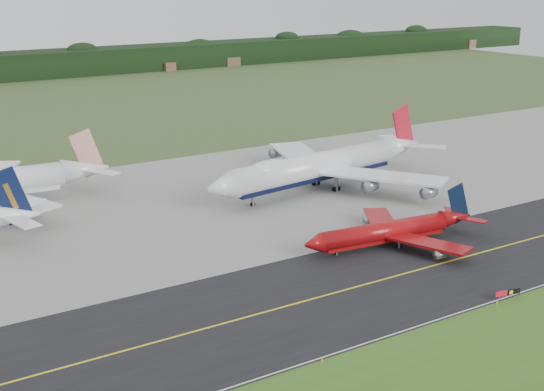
{
  "coord_description": "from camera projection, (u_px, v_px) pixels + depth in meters",
  "views": [
    {
      "loc": [
        -79.78,
        -89.54,
        47.47
      ],
      "look_at": [
        -7.97,
        22.0,
        8.48
      ],
      "focal_mm": 50.0,
      "sensor_mm": 36.0,
      "label": 1
    }
  ],
  "objects": [
    {
      "name": "ground",
      "position": [
        383.0,
        268.0,
        127.05
      ],
      "size": [
        600.0,
        600.0,
        0.0
      ],
      "primitive_type": "plane",
      "color": "#2D4420",
      "rests_on": "ground"
    },
    {
      "name": "taxiway",
      "position": [
        399.0,
        275.0,
        123.82
      ],
      "size": [
        400.0,
        32.0,
        0.02
      ],
      "primitive_type": "cube",
      "color": "black",
      "rests_on": "ground"
    },
    {
      "name": "apron",
      "position": [
        232.0,
        196.0,
        168.19
      ],
      "size": [
        400.0,
        78.0,
        0.01
      ],
      "primitive_type": "cube",
      "color": "gray",
      "rests_on": "ground"
    },
    {
      "name": "taxiway_centreline",
      "position": [
        399.0,
        275.0,
        123.82
      ],
      "size": [
        400.0,
        0.4,
        0.0
      ],
      "primitive_type": "cube",
      "color": "gold",
      "rests_on": "taxiway"
    },
    {
      "name": "taxiway_edge_line",
      "position": [
        470.0,
        309.0,
        111.31
      ],
      "size": [
        400.0,
        0.25,
        0.0
      ],
      "primitive_type": "cube",
      "color": "silver",
      "rests_on": "taxiway"
    },
    {
      "name": "jet_ba_747",
      "position": [
        322.0,
        165.0,
        171.65
      ],
      "size": [
        65.94,
        54.13,
        16.59
      ],
      "color": "white",
      "rests_on": "ground"
    },
    {
      "name": "jet_red_737",
      "position": [
        393.0,
        231.0,
        137.05
      ],
      "size": [
        36.27,
        29.43,
        9.79
      ],
      "color": "maroon",
      "rests_on": "ground"
    },
    {
      "name": "taxiway_sign",
      "position": [
        508.0,
        293.0,
        114.52
      ],
      "size": [
        4.31,
        1.06,
        1.46
      ],
      "color": "slate",
      "rests_on": "ground"
    },
    {
      "name": "edge_marker_left",
      "position": [
        322.0,
        361.0,
        96.02
      ],
      "size": [
        0.16,
        0.16,
        0.5
      ],
      "primitive_type": "cylinder",
      "color": "yellow",
      "rests_on": "ground"
    },
    {
      "name": "edge_marker_center",
      "position": [
        497.0,
        303.0,
        112.86
      ],
      "size": [
        0.16,
        0.16,
        0.5
      ],
      "primitive_type": "cylinder",
      "color": "yellow",
      "rests_on": "ground"
    }
  ]
}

